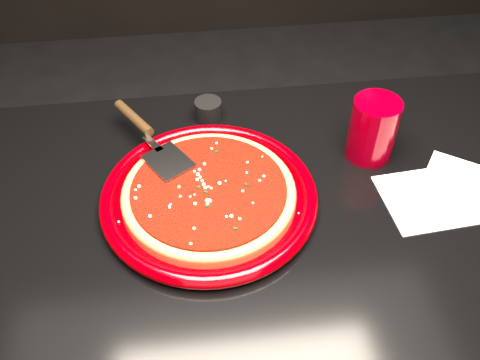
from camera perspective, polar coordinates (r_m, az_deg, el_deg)
name	(u,v)px	position (r m, az deg, el deg)	size (l,w,h in m)	color
table	(263,331)	(1.25, 2.46, -15.77)	(1.20, 0.80, 0.75)	black
plate	(209,197)	(0.97, -3.31, -1.80)	(0.39, 0.39, 0.03)	#780003
pizza_crust	(209,195)	(0.96, -3.33, -1.61)	(0.31, 0.31, 0.02)	#945832
pizza_crust_rim	(209,192)	(0.96, -3.35, -1.29)	(0.31, 0.31, 0.02)	#945832
pizza_sauce	(209,190)	(0.95, -3.36, -1.06)	(0.28, 0.28, 0.01)	maroon
parmesan_dusting	(209,187)	(0.95, -3.38, -0.73)	(0.27, 0.27, 0.01)	beige
basil_flecks	(209,187)	(0.95, -3.38, -0.78)	(0.25, 0.25, 0.00)	black
pizza_server	(150,136)	(1.05, -9.53, 4.60)	(0.08, 0.29, 0.02)	silver
cup	(373,129)	(1.06, 13.98, 5.29)	(0.09, 0.09, 0.13)	maroon
napkin_a	(424,199)	(1.03, 19.06, -1.98)	(0.15, 0.15, 0.00)	white
napkin_b	(460,185)	(1.08, 22.44, -0.48)	(0.13, 0.14, 0.00)	white
ramekin	(208,110)	(1.14, -3.40, 7.46)	(0.06, 0.06, 0.04)	black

